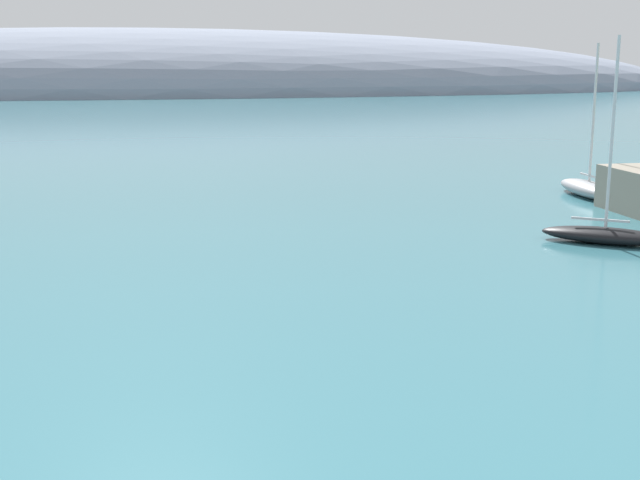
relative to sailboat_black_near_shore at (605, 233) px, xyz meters
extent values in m
ellipsoid|color=gray|center=(-23.92, 184.11, -0.47)|extent=(297.29, 83.16, 30.72)
ellipsoid|color=black|center=(0.00, 0.00, -0.11)|extent=(5.59, 4.76, 0.73)
cylinder|color=silver|center=(0.00, 0.00, 4.52)|extent=(0.14, 0.14, 8.53)
cube|color=silver|center=(-0.20, 0.15, 0.61)|extent=(2.11, 1.59, 0.10)
ellipsoid|color=gray|center=(5.94, 12.29, 0.00)|extent=(2.12, 6.64, 0.94)
cylinder|color=silver|center=(5.94, 12.29, 4.56)|extent=(0.15, 0.15, 8.19)
cube|color=silver|center=(5.93, 12.00, 0.82)|extent=(0.20, 2.96, 0.10)
camera|label=1|loc=(-20.34, -34.47, 7.83)|focal=47.77mm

